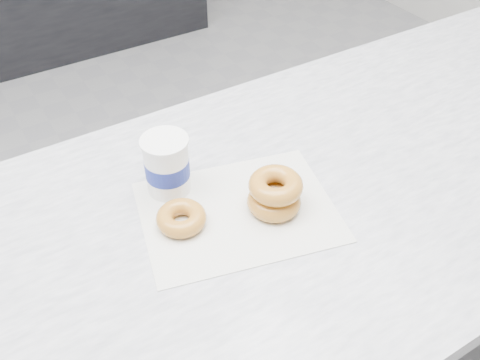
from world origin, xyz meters
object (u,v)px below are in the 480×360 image
at_px(donut_stack, 275,193).
at_px(coffee_cup, 167,165).
at_px(donut_single, 181,218).
at_px(counter, 236,355).

distance_m(donut_stack, coffee_cup, 0.20).
bearing_deg(coffee_cup, donut_stack, -43.26).
bearing_deg(donut_single, coffee_cup, 76.76).
xyz_separation_m(donut_single, donut_stack, (0.16, -0.05, 0.02)).
height_order(counter, donut_stack, donut_stack).
relative_size(donut_stack, coffee_cup, 0.87).
bearing_deg(counter, coffee_cup, 114.63).
bearing_deg(donut_stack, donut_single, 163.28).
height_order(donut_single, coffee_cup, coffee_cup).
relative_size(donut_single, coffee_cup, 0.76).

